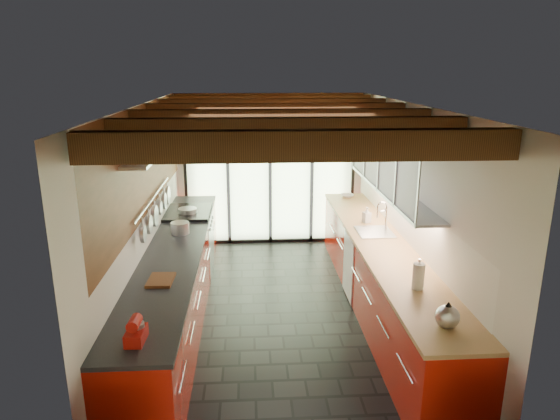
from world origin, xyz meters
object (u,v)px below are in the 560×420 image
object	(u,v)px
bowl	(347,196)
soap_bottle	(367,215)
stand_mixer	(136,331)
kettle	(447,315)
paper_towel	(418,277)

from	to	relation	value
bowl	soap_bottle	bearing A→B (deg)	-90.00
stand_mixer	soap_bottle	size ratio (longest dim) A/B	1.14
kettle	soap_bottle	bearing A→B (deg)	90.00
soap_bottle	stand_mixer	bearing A→B (deg)	-130.29
bowl	kettle	bearing A→B (deg)	-90.00
kettle	bowl	distance (m)	4.33
stand_mixer	soap_bottle	bearing A→B (deg)	49.71
soap_bottle	bowl	bearing A→B (deg)	90.00
paper_towel	soap_bottle	world-z (taller)	paper_towel
stand_mixer	paper_towel	distance (m)	2.67
kettle	soap_bottle	size ratio (longest dim) A/B	1.19
kettle	bowl	world-z (taller)	kettle
kettle	soap_bottle	distance (m)	2.93
kettle	paper_towel	xyz separation A→B (m)	(0.00, 0.74, 0.03)
kettle	bowl	size ratio (longest dim) A/B	1.24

